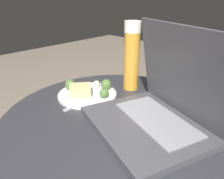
# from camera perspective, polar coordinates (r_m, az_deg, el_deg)

# --- Properties ---
(table) EXTENTS (0.69, 0.69, 0.53)m
(table) POSITION_cam_1_polar(r_m,az_deg,el_deg) (0.74, 1.58, -16.17)
(table) COLOR black
(table) RESTS_ON ground_plane
(laptop) EXTENTS (0.38, 0.35, 0.27)m
(laptop) POSITION_cam_1_polar(r_m,az_deg,el_deg) (0.60, 11.62, -4.71)
(laptop) COLOR #47474C
(laptop) RESTS_ON table
(beer_glass) EXTENTS (0.06, 0.06, 0.25)m
(beer_glass) POSITION_cam_1_polar(r_m,az_deg,el_deg) (0.80, 5.12, 8.61)
(beer_glass) COLOR gold
(beer_glass) RESTS_ON table
(snack_plate) EXTENTS (0.21, 0.21, 0.05)m
(snack_plate) POSITION_cam_1_polar(r_m,az_deg,el_deg) (0.78, -6.56, -0.59)
(snack_plate) COLOR white
(snack_plate) RESTS_ON table
(fork) EXTENTS (0.03, 0.16, 0.00)m
(fork) POSITION_cam_1_polar(r_m,az_deg,el_deg) (0.74, -6.68, -2.82)
(fork) COLOR #B2B2B7
(fork) RESTS_ON table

